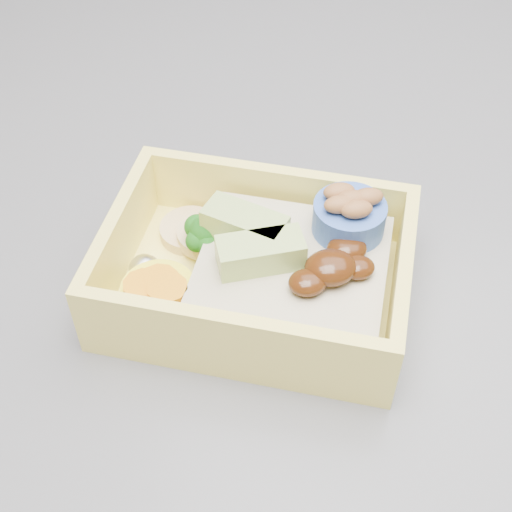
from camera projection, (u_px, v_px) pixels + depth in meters
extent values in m
cube|color=brown|center=(412.00, 500.00, 0.85)|extent=(1.20, 0.80, 0.88)
cube|color=#FFEC69|center=(256.00, 290.00, 0.44)|extent=(0.21, 0.19, 0.01)
cube|color=#FFEC69|center=(276.00, 195.00, 0.46)|extent=(0.17, 0.07, 0.04)
cube|color=#FFEC69|center=(231.00, 343.00, 0.38)|extent=(0.17, 0.07, 0.04)
cube|color=#FFEC69|center=(401.00, 285.00, 0.41)|extent=(0.05, 0.11, 0.04)
cube|color=#FFEC69|center=(120.00, 239.00, 0.43)|extent=(0.05, 0.11, 0.04)
cube|color=tan|center=(292.00, 277.00, 0.42)|extent=(0.14, 0.13, 0.03)
ellipsoid|color=#371908|center=(330.00, 268.00, 0.40)|extent=(0.04, 0.03, 0.02)
ellipsoid|color=#371908|center=(347.00, 249.00, 0.41)|extent=(0.03, 0.03, 0.01)
ellipsoid|color=#371908|center=(307.00, 282.00, 0.39)|extent=(0.03, 0.03, 0.01)
ellipsoid|color=#371908|center=(358.00, 267.00, 0.40)|extent=(0.02, 0.02, 0.01)
cube|color=#A3C165|center=(261.00, 253.00, 0.40)|extent=(0.05, 0.02, 0.02)
cube|color=#A3C165|center=(245.00, 225.00, 0.42)|extent=(0.05, 0.05, 0.02)
cylinder|color=#6F9651|center=(207.00, 252.00, 0.44)|extent=(0.01, 0.01, 0.02)
sphere|color=#185C15|center=(205.00, 232.00, 0.43)|extent=(0.02, 0.02, 0.02)
sphere|color=#185C15|center=(220.00, 232.00, 0.43)|extent=(0.02, 0.02, 0.02)
sphere|color=#185C15|center=(197.00, 227.00, 0.44)|extent=(0.02, 0.02, 0.02)
sphere|color=#185C15|center=(207.00, 244.00, 0.43)|extent=(0.01, 0.01, 0.01)
sphere|color=#185C15|center=(197.00, 241.00, 0.43)|extent=(0.01, 0.01, 0.01)
sphere|color=#185C15|center=(209.00, 225.00, 0.44)|extent=(0.01, 0.01, 0.01)
cylinder|color=#FFF328|center=(159.00, 298.00, 0.42)|extent=(0.04, 0.04, 0.02)
cylinder|color=orange|center=(159.00, 281.00, 0.41)|extent=(0.02, 0.02, 0.00)
cylinder|color=orange|center=(143.00, 285.00, 0.40)|extent=(0.02, 0.02, 0.00)
cylinder|color=orange|center=(167.00, 289.00, 0.40)|extent=(0.02, 0.02, 0.00)
cylinder|color=tan|center=(190.00, 231.00, 0.46)|extent=(0.04, 0.04, 0.01)
cylinder|color=tan|center=(208.00, 235.00, 0.45)|extent=(0.04, 0.04, 0.01)
ellipsoid|color=silver|center=(240.00, 224.00, 0.46)|extent=(0.02, 0.02, 0.02)
ellipsoid|color=silver|center=(145.00, 269.00, 0.43)|extent=(0.02, 0.02, 0.02)
cylinder|color=#365BB8|center=(349.00, 218.00, 0.42)|extent=(0.04, 0.04, 0.02)
ellipsoid|color=brown|center=(351.00, 199.00, 0.41)|extent=(0.02, 0.02, 0.01)
ellipsoid|color=brown|center=(368.00, 197.00, 0.41)|extent=(0.02, 0.02, 0.01)
ellipsoid|color=brown|center=(339.00, 192.00, 0.42)|extent=(0.02, 0.02, 0.01)
ellipsoid|color=brown|center=(357.00, 209.00, 0.41)|extent=(0.02, 0.02, 0.01)
ellipsoid|color=brown|center=(340.00, 204.00, 0.41)|extent=(0.02, 0.02, 0.01)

